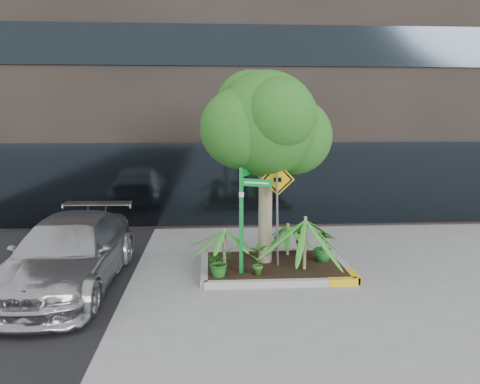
{
  "coord_description": "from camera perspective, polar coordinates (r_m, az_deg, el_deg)",
  "views": [
    {
      "loc": [
        -1.26,
        -9.98,
        3.49
      ],
      "look_at": [
        -0.6,
        0.2,
        1.84
      ],
      "focal_mm": 35.0,
      "sensor_mm": 36.0,
      "label": 1
    }
  ],
  "objects": [
    {
      "name": "tree",
      "position": [
        10.56,
        3.17,
        8.28
      ],
      "size": [
        3.04,
        2.7,
        4.56
      ],
      "color": "gray",
      "rests_on": "ground"
    },
    {
      "name": "shrub_d",
      "position": [
        11.75,
        7.6,
        -5.7
      ],
      "size": [
        0.44,
        0.44,
        0.68
      ],
      "primitive_type": "imported",
      "rotation": [
        0.0,
        0.0,
        4.9
      ],
      "color": "#276B1F",
      "rests_on": "planter"
    },
    {
      "name": "shrub_b",
      "position": [
        11.13,
        10.1,
        -6.47
      ],
      "size": [
        0.58,
        0.58,
        0.73
      ],
      "primitive_type": "imported",
      "rotation": [
        0.0,
        0.0,
        2.28
      ],
      "color": "#1F6723",
      "rests_on": "planter"
    },
    {
      "name": "palm_left",
      "position": [
        10.38,
        -1.92,
        -4.75
      ],
      "size": [
        1.01,
        1.01,
        1.13
      ],
      "color": "gray",
      "rests_on": "ground"
    },
    {
      "name": "palm_back",
      "position": [
        11.41,
        5.85,
        -4.1
      ],
      "size": [
        0.88,
        0.88,
        0.98
      ],
      "color": "gray",
      "rests_on": "ground"
    },
    {
      "name": "shrub_c",
      "position": [
        10.05,
        2.26,
        -8.05
      ],
      "size": [
        0.44,
        0.44,
        0.73
      ],
      "primitive_type": "imported",
      "rotation": [
        0.0,
        0.0,
        3.29
      ],
      "color": "#2D5F1D",
      "rests_on": "planter"
    },
    {
      "name": "palm_front",
      "position": [
        10.31,
        7.98,
        -3.4
      ],
      "size": [
        1.34,
        1.34,
        1.49
      ],
      "color": "gray",
      "rests_on": "ground"
    },
    {
      "name": "ground",
      "position": [
        10.64,
        3.32,
        -9.99
      ],
      "size": [
        80.0,
        80.0,
        0.0
      ],
      "primitive_type": "plane",
      "color": "gray",
      "rests_on": "ground"
    },
    {
      "name": "cattle_sign",
      "position": [
        10.24,
        4.62,
        -0.65
      ],
      "size": [
        0.7,
        0.34,
        2.36
      ],
      "rotation": [
        0.0,
        0.0,
        -0.32
      ],
      "color": "slate",
      "rests_on": "ground"
    },
    {
      "name": "parked_car",
      "position": [
        10.29,
        -20.12,
        -7.06
      ],
      "size": [
        2.16,
        4.98,
        1.43
      ],
      "primitive_type": "imported",
      "rotation": [
        0.0,
        0.0,
        -0.03
      ],
      "color": "#A3A3A8",
      "rests_on": "ground"
    },
    {
      "name": "building",
      "position": [
        18.99,
        1.79,
        21.37
      ],
      "size": [
        18.0,
        8.0,
        15.0
      ],
      "primitive_type": "cube",
      "color": "#2D2621",
      "rests_on": "ground"
    },
    {
      "name": "planter",
      "position": [
        10.9,
        4.37,
        -8.97
      ],
      "size": [
        3.35,
        2.36,
        0.15
      ],
      "color": "#9E9E99",
      "rests_on": "ground"
    },
    {
      "name": "shrub_a",
      "position": [
        9.98,
        -2.56,
        -8.49
      ],
      "size": [
        0.78,
        0.78,
        0.63
      ],
      "primitive_type": "imported",
      "rotation": [
        0.0,
        0.0,
        0.57
      ],
      "color": "#1C5919",
      "rests_on": "planter"
    },
    {
      "name": "street_sign_post",
      "position": [
        9.93,
        0.51,
        -2.33
      ],
      "size": [
        0.67,
        0.9,
        2.44
      ],
      "rotation": [
        0.0,
        0.0,
        -0.41
      ],
      "color": "#0E9D37",
      "rests_on": "ground"
    }
  ]
}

